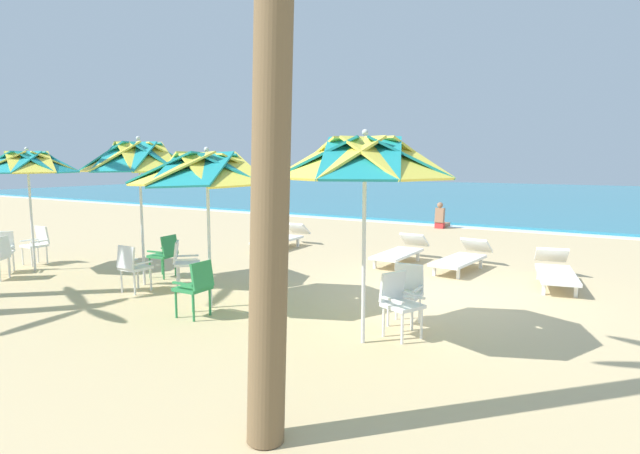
{
  "coord_description": "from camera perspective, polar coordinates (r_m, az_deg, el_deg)",
  "views": [
    {
      "loc": [
        2.8,
        -8.48,
        2.35
      ],
      "look_at": [
        -2.65,
        0.38,
        1.0
      ],
      "focal_mm": 28.71,
      "sensor_mm": 36.0,
      "label": 1
    }
  ],
  "objects": [
    {
      "name": "ground_plane",
      "position": [
        9.24,
        12.98,
        -7.54
      ],
      "size": [
        80.0,
        80.0,
        0.0
      ],
      "primitive_type": "plane",
      "color": "#D3B784"
    },
    {
      "name": "sea",
      "position": [
        36.61,
        27.17,
        2.96
      ],
      "size": [
        80.0,
        36.0,
        0.1
      ],
      "primitive_type": "cube",
      "color": "teal",
      "rests_on": "ground"
    },
    {
      "name": "surf_foam",
      "position": [
        18.5,
        22.61,
        -0.47
      ],
      "size": [
        80.0,
        0.7,
        0.01
      ],
      "primitive_type": "cube",
      "color": "white",
      "rests_on": "ground"
    },
    {
      "name": "beach_umbrella_0",
      "position": [
        6.42,
        5.02,
        7.45
      ],
      "size": [
        2.3,
        2.3,
        2.74
      ],
      "color": "silver",
      "rests_on": "ground"
    },
    {
      "name": "plastic_chair_0",
      "position": [
        7.53,
        9.57,
        -6.94
      ],
      "size": [
        0.47,
        0.49,
        0.87
      ],
      "color": "white",
      "rests_on": "ground"
    },
    {
      "name": "plastic_chair_1",
      "position": [
        6.98,
        8.82,
        -8.08
      ],
      "size": [
        0.6,
        0.58,
        0.87
      ],
      "color": "white",
      "rests_on": "ground"
    },
    {
      "name": "beach_umbrella_1",
      "position": [
        8.2,
        -12.47,
        6.24
      ],
      "size": [
        2.43,
        2.43,
        2.57
      ],
      "color": "silver",
      "rests_on": "ground"
    },
    {
      "name": "plastic_chair_2",
      "position": [
        7.94,
        -13.66,
        -6.32
      ],
      "size": [
        0.48,
        0.45,
        0.87
      ],
      "color": "#2D8C4C",
      "rests_on": "ground"
    },
    {
      "name": "beach_umbrella_2",
      "position": [
        10.11,
        -19.52,
        7.2
      ],
      "size": [
        2.09,
        2.09,
        2.8
      ],
      "color": "silver",
      "rests_on": "ground"
    },
    {
      "name": "plastic_chair_3",
      "position": [
        9.91,
        -14.97,
        -3.64
      ],
      "size": [
        0.63,
        0.63,
        0.87
      ],
      "color": "white",
      "rests_on": "ground"
    },
    {
      "name": "plastic_chair_4",
      "position": [
        9.73,
        -20.18,
        -4.04
      ],
      "size": [
        0.44,
        0.47,
        0.87
      ],
      "color": "white",
      "rests_on": "ground"
    },
    {
      "name": "plastic_chair_5",
      "position": [
        10.81,
        -16.91,
        -2.8
      ],
      "size": [
        0.52,
        0.49,
        0.87
      ],
      "color": "#2D8C4C",
      "rests_on": "ground"
    },
    {
      "name": "beach_umbrella_3",
      "position": [
        12.46,
        -29.82,
        6.15
      ],
      "size": [
        2.06,
        2.06,
        2.64
      ],
      "color": "silver",
      "rests_on": "ground"
    },
    {
      "name": "plastic_chair_6",
      "position": [
        12.72,
        -31.95,
        -2.12
      ],
      "size": [
        0.63,
        0.63,
        0.87
      ],
      "color": "white",
      "rests_on": "ground"
    },
    {
      "name": "plastic_chair_8",
      "position": [
        13.33,
        -29.01,
        -1.54
      ],
      "size": [
        0.45,
        0.48,
        0.87
      ],
      "color": "white",
      "rests_on": "ground"
    },
    {
      "name": "sun_lounger_0",
      "position": [
        10.71,
        24.75,
        -4.43
      ],
      "size": [
        1.07,
        2.23,
        0.62
      ],
      "color": "white",
      "rests_on": "ground"
    },
    {
      "name": "sun_lounger_1",
      "position": [
        11.45,
        15.57,
        -3.29
      ],
      "size": [
        0.82,
        2.19,
        0.62
      ],
      "color": "white",
      "rests_on": "ground"
    },
    {
      "name": "sun_lounger_2",
      "position": [
        11.95,
        8.99,
        -2.67
      ],
      "size": [
        0.64,
        2.15,
        0.62
      ],
      "color": "white",
      "rests_on": "ground"
    },
    {
      "name": "sun_lounger_3",
      "position": [
        13.88,
        -4.31,
        -1.21
      ],
      "size": [
        0.75,
        2.18,
        0.62
      ],
      "color": "white",
      "rests_on": "ground"
    },
    {
      "name": "palm_tree_1",
      "position": [
        4.35,
        -5.73,
        22.14
      ],
      "size": [
        2.84,
        2.8,
        5.62
      ],
      "color": "brown",
      "rests_on": "ground"
    },
    {
      "name": "beachgoer_seated",
      "position": [
        18.53,
        13.35,
        0.8
      ],
      "size": [
        0.3,
        0.93,
        0.92
      ],
      "color": "red",
      "rests_on": "ground"
    }
  ]
}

